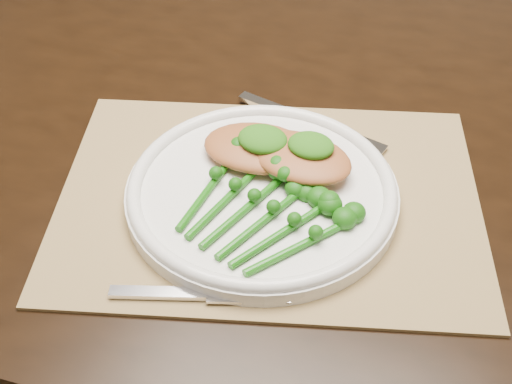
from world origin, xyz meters
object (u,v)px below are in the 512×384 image
at_px(dinner_plate, 262,191).
at_px(broccolini_bundle, 252,217).
at_px(dining_table, 264,293).
at_px(placemat, 269,198).
at_px(chicken_fillet_left, 258,148).

xyz_separation_m(dinner_plate, broccolini_bundle, (0.01, -0.05, 0.01)).
height_order(dining_table, placemat, placemat).
height_order(placemat, dinner_plate, dinner_plate).
distance_m(dining_table, broccolini_bundle, 0.46).
height_order(dinner_plate, broccolini_bundle, broccolini_bundle).
distance_m(dining_table, chicken_fillet_left, 0.42).
bearing_deg(broccolini_bundle, chicken_fillet_left, 126.92).
bearing_deg(dinner_plate, dining_table, 110.02).
bearing_deg(dining_table, chicken_fillet_left, -78.18).
xyz_separation_m(placemat, dinner_plate, (-0.01, -0.01, 0.02)).
relative_size(dinner_plate, chicken_fillet_left, 2.37).
bearing_deg(dinner_plate, chicken_fillet_left, 116.33).
relative_size(placemat, dinner_plate, 1.56).
bearing_deg(chicken_fillet_left, dinner_plate, -71.33).
bearing_deg(chicken_fillet_left, dining_table, 99.49).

